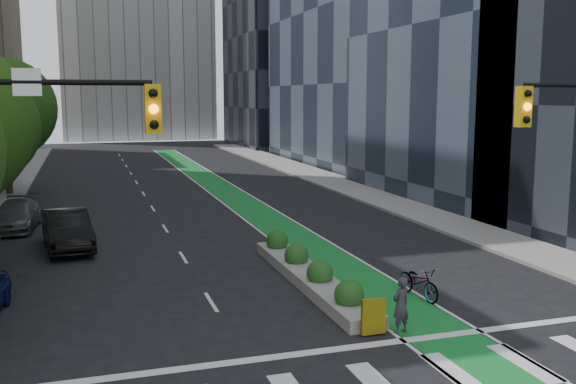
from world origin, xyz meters
TOP-DOWN VIEW (x-y plane):
  - ground at (0.00, 0.00)m, footprint 160.00×160.00m
  - sidewalk_right at (11.80, 25.00)m, footprint 3.60×90.00m
  - bike_lane_paint at (3.00, 30.00)m, footprint 2.20×70.00m
  - building_dark_end at (20.00, 68.00)m, footprint 14.00×18.00m
  - tree_far at (-11.00, 32.00)m, footprint 6.60×6.60m
  - median_planter at (1.20, 7.04)m, footprint 1.20×10.26m
  - bicycle at (4.05, 4.42)m, footprint 0.96×2.12m
  - cyclist at (2.00, 1.75)m, footprint 0.68×0.56m
  - parked_car_left_mid at (-7.00, 14.97)m, footprint 2.36×5.23m
  - parked_car_left_far at (-9.50, 20.09)m, footprint 2.43×5.02m

SIDE VIEW (x-z plane):
  - ground at x=0.00m, z-range 0.00..0.00m
  - bike_lane_paint at x=3.00m, z-range 0.00..0.01m
  - sidewalk_right at x=11.80m, z-range 0.00..0.15m
  - median_planter at x=1.20m, z-range -0.18..0.92m
  - bicycle at x=4.05m, z-range 0.00..1.07m
  - parked_car_left_far at x=-9.50m, z-range 0.00..1.41m
  - cyclist at x=2.00m, z-range 0.00..1.61m
  - parked_car_left_mid at x=-7.00m, z-range 0.00..1.66m
  - tree_far at x=-11.00m, z-range 1.19..10.20m
  - building_dark_end at x=20.00m, z-range 0.00..28.00m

